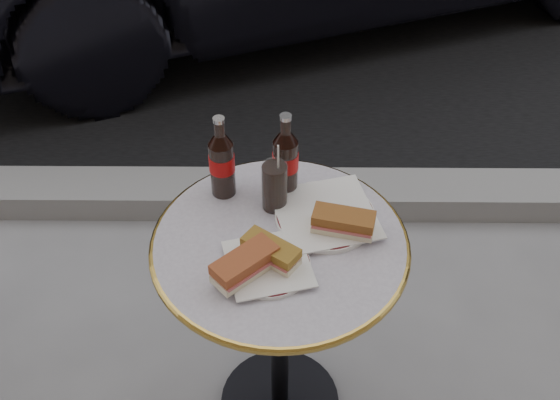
{
  "coord_description": "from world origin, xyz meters",
  "views": [
    {
      "loc": [
        0.01,
        -1.15,
        1.94
      ],
      "look_at": [
        0.0,
        0.05,
        0.82
      ],
      "focal_mm": 45.0,
      "sensor_mm": 36.0,
      "label": 1
    }
  ],
  "objects_px": {
    "cola_bottle_right": "(285,154)",
    "cola_glass": "(275,186)",
    "plate_right": "(325,216)",
    "plate_left": "(268,266)",
    "bistro_table": "(280,333)",
    "cola_bottle_left": "(221,156)"
  },
  "relations": [
    {
      "from": "plate_right",
      "to": "bistro_table",
      "type": "bearing_deg",
      "value": -144.03
    },
    {
      "from": "bistro_table",
      "to": "cola_bottle_right",
      "type": "relative_size",
      "value": 3.09
    },
    {
      "from": "plate_right",
      "to": "cola_bottle_right",
      "type": "height_order",
      "value": "cola_bottle_right"
    },
    {
      "from": "cola_bottle_left",
      "to": "cola_glass",
      "type": "xyz_separation_m",
      "value": [
        0.13,
        -0.05,
        -0.05
      ]
    },
    {
      "from": "bistro_table",
      "to": "plate_left",
      "type": "height_order",
      "value": "plate_left"
    },
    {
      "from": "bistro_table",
      "to": "plate_right",
      "type": "distance_m",
      "value": 0.4
    },
    {
      "from": "bistro_table",
      "to": "plate_left",
      "type": "distance_m",
      "value": 0.38
    },
    {
      "from": "plate_left",
      "to": "plate_right",
      "type": "distance_m",
      "value": 0.21
    },
    {
      "from": "bistro_table",
      "to": "plate_left",
      "type": "bearing_deg",
      "value": -107.21
    },
    {
      "from": "cola_glass",
      "to": "cola_bottle_right",
      "type": "bearing_deg",
      "value": 66.29
    },
    {
      "from": "cola_bottle_right",
      "to": "cola_glass",
      "type": "relative_size",
      "value": 1.77
    },
    {
      "from": "bistro_table",
      "to": "plate_right",
      "type": "height_order",
      "value": "plate_right"
    },
    {
      "from": "plate_right",
      "to": "plate_left",
      "type": "bearing_deg",
      "value": -129.88
    },
    {
      "from": "plate_left",
      "to": "cola_bottle_left",
      "type": "distance_m",
      "value": 0.3
    },
    {
      "from": "plate_right",
      "to": "cola_bottle_left",
      "type": "xyz_separation_m",
      "value": [
        -0.25,
        0.09,
        0.11
      ]
    },
    {
      "from": "plate_right",
      "to": "cola_glass",
      "type": "relative_size",
      "value": 1.85
    },
    {
      "from": "cola_glass",
      "to": "plate_right",
      "type": "bearing_deg",
      "value": -18.38
    },
    {
      "from": "plate_left",
      "to": "cola_bottle_right",
      "type": "relative_size",
      "value": 0.82
    },
    {
      "from": "plate_left",
      "to": "cola_bottle_left",
      "type": "relative_size",
      "value": 0.84
    },
    {
      "from": "cola_bottle_right",
      "to": "cola_glass",
      "type": "distance_m",
      "value": 0.08
    },
    {
      "from": "plate_left",
      "to": "cola_bottle_left",
      "type": "bearing_deg",
      "value": 114.84
    },
    {
      "from": "plate_left",
      "to": "bistro_table",
      "type": "bearing_deg",
      "value": 72.79
    }
  ]
}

